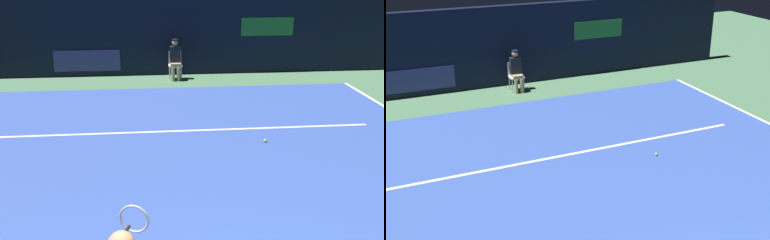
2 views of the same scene
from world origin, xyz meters
TOP-DOWN VIEW (x-y plane):
  - ground_plane at (0.00, 4.96)m, footprint 32.74×32.74m
  - court_surface at (0.00, 4.96)m, footprint 10.97×11.91m
  - line_service at (0.00, 7.04)m, footprint 8.56×0.10m
  - back_wall at (-0.00, 12.86)m, footprint 16.31×0.33m
  - line_judge_on_chair at (0.06, 12.03)m, footprint 0.45×0.53m
  - tennis_ball at (1.61, 6.18)m, footprint 0.07×0.07m

SIDE VIEW (x-z plane):
  - ground_plane at x=0.00m, z-range 0.00..0.00m
  - court_surface at x=0.00m, z-range 0.00..0.01m
  - line_service at x=0.00m, z-range 0.01..0.02m
  - tennis_ball at x=1.61m, z-range 0.01..0.08m
  - line_judge_on_chair at x=0.06m, z-range 0.03..1.35m
  - back_wall at x=0.00m, z-range 0.00..2.60m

